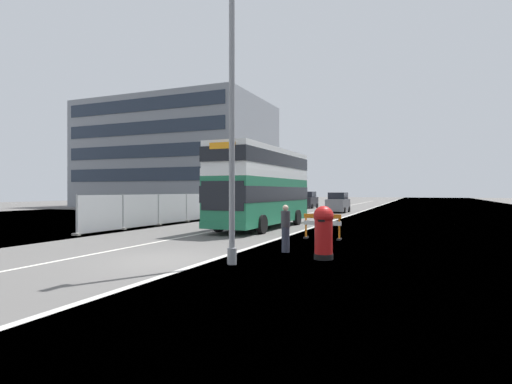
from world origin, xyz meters
TOP-DOWN VIEW (x-y plane):
  - ground at (0.50, 0.09)m, footprint 140.00×280.00m
  - double_decker_bus at (-1.23, 11.90)m, footprint 2.96×10.56m
  - lamppost_foreground at (2.45, 0.10)m, footprint 0.29×0.70m
  - red_pillar_postbox at (4.83, 2.10)m, footprint 0.66×0.66m
  - roadworks_barrier at (3.49, 7.58)m, footprint 1.78×0.53m
  - construction_site_fence at (-8.33, 11.09)m, footprint 0.44×13.80m
  - car_oncoming_near at (-0.48, 31.37)m, footprint 2.01×4.29m
  - car_receding_mid at (-6.32, 40.79)m, footprint 2.01×4.11m
  - bare_tree_far_verge_near at (-13.91, 34.81)m, footprint 2.56×2.75m
  - bare_tree_far_verge_mid at (-14.73, 48.24)m, footprint 2.52×2.50m
  - pedestrian_at_kerb at (3.19, 3.06)m, footprint 0.34×0.34m
  - backdrop_office_block at (-26.17, 40.36)m, footprint 26.00×17.08m

SIDE VIEW (x-z plane):
  - ground at x=0.50m, z-range -0.10..0.00m
  - roadworks_barrier at x=3.49m, z-range 0.16..1.34m
  - pedestrian_at_kerb at x=3.19m, z-range 0.01..1.75m
  - red_pillar_postbox at x=4.83m, z-range 0.09..1.84m
  - car_oncoming_near at x=-0.48m, z-range -0.06..2.04m
  - construction_site_fence at x=-8.33m, z-range -0.05..2.04m
  - car_receding_mid at x=-6.32m, z-range -0.07..2.11m
  - bare_tree_far_verge_near at x=-13.91m, z-range -0.02..4.14m
  - bare_tree_far_verge_mid at x=-14.73m, z-range -0.03..5.14m
  - double_decker_bus at x=-1.23m, z-range 0.15..4.96m
  - lamppost_foreground at x=2.45m, z-range -0.24..9.33m
  - backdrop_office_block at x=-26.17m, z-range 0.00..15.15m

